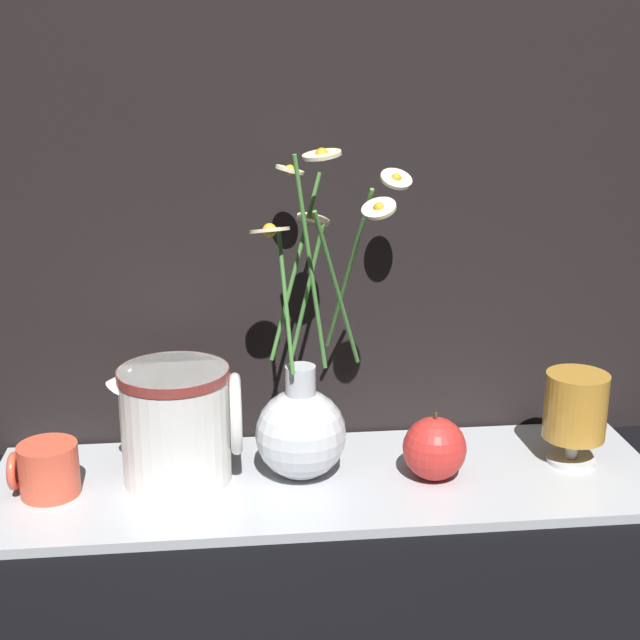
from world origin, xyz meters
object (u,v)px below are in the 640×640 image
at_px(vase_with_flowers, 302,421).
at_px(orange_fruit, 434,448).
at_px(tea_glass, 575,409).
at_px(ceramic_pitcher, 178,420).
at_px(yellow_mug, 47,469).

relative_size(vase_with_flowers, orange_fruit, 4.70).
xyz_separation_m(vase_with_flowers, tea_glass, (0.35, 0.00, 0.00)).
distance_m(ceramic_pitcher, tea_glass, 0.50).
bearing_deg(yellow_mug, orange_fruit, -1.02).
bearing_deg(orange_fruit, vase_with_flowers, 171.71).
xyz_separation_m(vase_with_flowers, orange_fruit, (0.16, -0.02, -0.03)).
relative_size(tea_glass, orange_fruit, 1.39).
bearing_deg(ceramic_pitcher, yellow_mug, -171.73).
relative_size(vase_with_flowers, tea_glass, 3.39).
distance_m(vase_with_flowers, yellow_mug, 0.31).
height_order(vase_with_flowers, tea_glass, vase_with_flowers).
distance_m(vase_with_flowers, ceramic_pitcher, 0.15).
height_order(ceramic_pitcher, tea_glass, ceramic_pitcher).
distance_m(tea_glass, orange_fruit, 0.19).
xyz_separation_m(yellow_mug, tea_glass, (0.65, 0.02, 0.04)).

